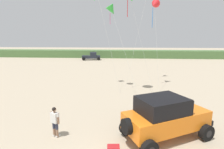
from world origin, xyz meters
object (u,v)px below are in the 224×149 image
person_watching (55,120)px  kite_green_box (112,10)px  distant_pickup (92,56)px  kite_pink_ribbon (155,5)px  jeep (165,117)px

person_watching → kite_green_box: (2.14, 9.50, 6.97)m
distant_pickup → kite_pink_ribbon: (11.72, -24.92, 7.63)m
jeep → person_watching: jeep is taller
distant_pickup → kite_green_box: size_ratio=0.57×
distant_pickup → kite_pink_ribbon: bearing=-64.8°
kite_pink_ribbon → kite_green_box: bearing=-164.1°
jeep → distant_pickup: (-11.06, 35.23, -0.26)m
kite_green_box → kite_pink_ribbon: bearing=15.9°
jeep → kite_pink_ribbon: bearing=86.4°
person_watching → kite_green_box: size_ratio=0.20×
jeep → person_watching: 5.77m
kite_pink_ribbon → person_watching: bearing=-120.9°
person_watching → distant_pickup: distant_pickup is taller
jeep → kite_pink_ribbon: kite_pink_ribbon is taller
person_watching → kite_pink_ribbon: bearing=59.1°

